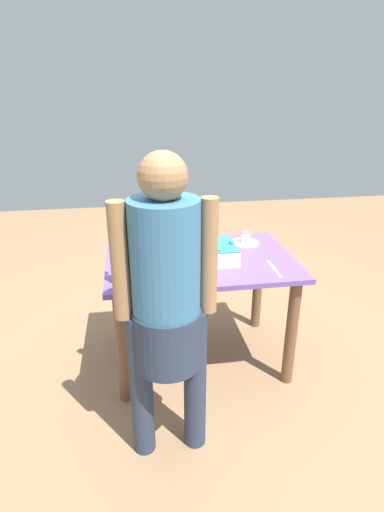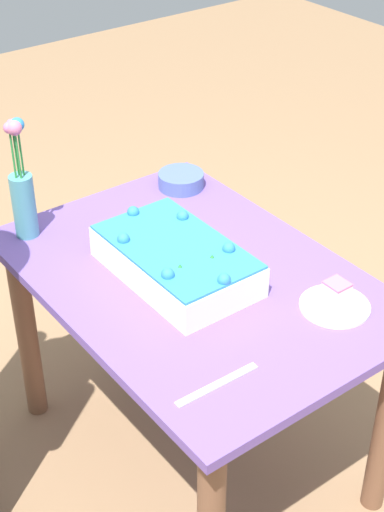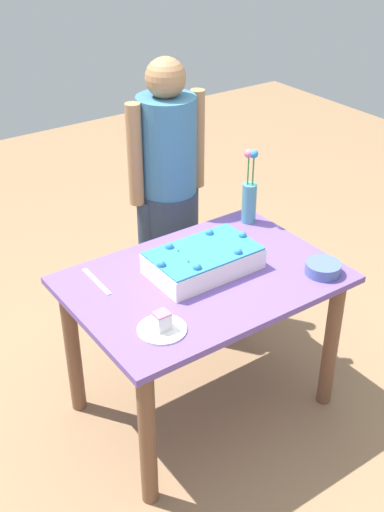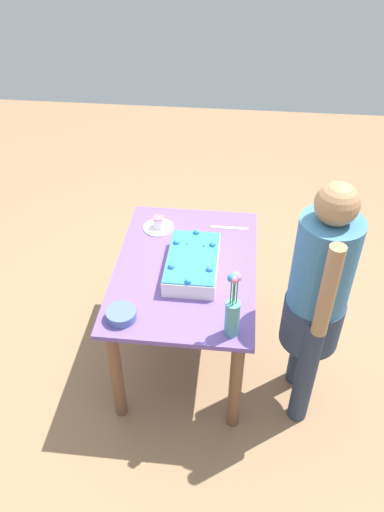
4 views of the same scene
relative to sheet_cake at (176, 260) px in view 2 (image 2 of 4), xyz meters
name	(u,v)px [view 2 (image 2 of 4)]	position (x,y,z in m)	size (l,w,h in m)	color
ground_plane	(194,452)	(0.03, 0.04, -0.79)	(8.00, 8.00, 0.00)	#926F4D
dining_table	(194,313)	(0.03, 0.04, -0.19)	(1.15, 0.80, 0.74)	#6B4E9F
sheet_cake	(176,260)	(0.00, 0.00, 0.00)	(0.47, 0.28, 0.12)	white
serving_plate_with_slice	(335,301)	(0.38, 0.25, -0.03)	(0.19, 0.19, 0.08)	white
cake_knife	(217,385)	(0.43, -0.19, -0.05)	(0.24, 0.02, 0.00)	silver
flower_vase	(22,192)	(-0.45, -0.24, 0.10)	(0.07, 0.07, 0.38)	teal
fruit_bowl	(181,180)	(-0.41, 0.32, -0.03)	(0.15, 0.15, 0.05)	#4F65A1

